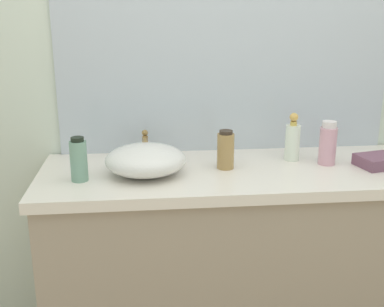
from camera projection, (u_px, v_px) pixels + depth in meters
bathroom_wall_rear at (234, 69)px, 2.25m from camera, size 6.00×0.06×2.60m
vanity_counter at (233, 264)px, 2.16m from camera, size 1.66×0.59×0.92m
wall_mirror_panel at (226, 53)px, 2.18m from camera, size 1.54×0.01×0.92m
sink_basin at (146, 160)px, 1.95m from camera, size 0.33×0.32×0.12m
faucet at (145, 144)px, 2.11m from camera, size 0.03×0.14×0.14m
soap_dispenser at (293, 140)px, 2.13m from camera, size 0.07×0.07×0.22m
lotion_bottle at (79, 160)px, 1.87m from camera, size 0.07×0.07×0.18m
perfume_bottle at (328, 144)px, 2.07m from camera, size 0.07×0.07×0.19m
spray_can at (226, 150)px, 2.02m from camera, size 0.07×0.07×0.17m
folded_hand_towel at (383, 161)px, 2.06m from camera, size 0.24×0.18×0.05m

